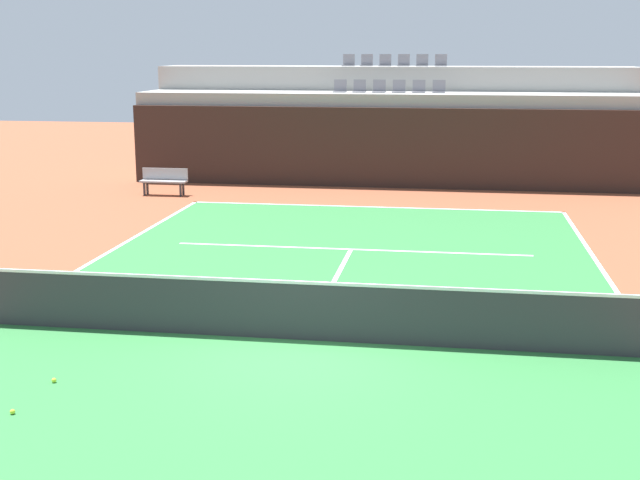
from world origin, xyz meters
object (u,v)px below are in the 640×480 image
object	(u,v)px
tennis_ball_0	(54,380)
player_bench	(164,179)
tennis_ball_2	(12,412)
tennis_net	(303,310)

from	to	relation	value
tennis_ball_0	player_bench	bearing A→B (deg)	103.54
player_bench	tennis_ball_2	world-z (taller)	player_bench
tennis_net	tennis_ball_2	world-z (taller)	tennis_net
player_bench	tennis_ball_2	size ratio (longest dim) A/B	22.73
player_bench	tennis_ball_2	bearing A→B (deg)	-77.44
tennis_net	tennis_ball_2	bearing A→B (deg)	-133.09
player_bench	tennis_ball_0	xyz separation A→B (m)	(3.71, -15.43, -0.46)
tennis_net	player_bench	xyz separation A→B (m)	(-6.82, 13.13, -0.00)
player_bench	tennis_ball_2	distance (m)	16.91
tennis_net	tennis_ball_2	xyz separation A→B (m)	(-3.15, -3.37, -0.47)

